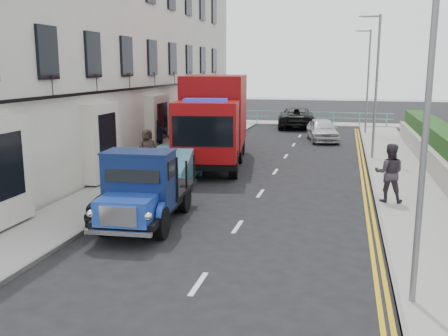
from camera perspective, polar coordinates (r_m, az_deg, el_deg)
ground at (r=12.71m, az=-0.36°, el=-9.48°), size 120.00×120.00×0.00m
pavement_west at (r=22.50m, az=-7.70°, el=-0.14°), size 2.40×38.00×0.12m
pavement_east at (r=21.15m, az=19.88°, el=-1.48°), size 2.60×38.00×0.12m
promenade at (r=40.87m, az=9.53°, el=5.00°), size 30.00×2.50×0.12m
sea_plane at (r=71.72m, az=11.38°, el=7.60°), size 120.00×120.00×0.00m
terrace_west at (r=27.58m, az=-13.62°, el=16.61°), size 6.31×30.20×14.25m
seafront_railing at (r=40.02m, az=9.47°, el=5.62°), size 13.00×0.08×1.11m
lamp_near at (r=9.63m, az=21.58°, el=7.42°), size 1.23×0.18×7.00m
lamp_mid at (r=25.56m, az=16.78°, el=9.76°), size 1.23×0.18×7.00m
lamp_far at (r=35.55m, az=15.96°, el=10.14°), size 1.23×0.18×7.00m
bedford_lorry at (r=14.33m, az=-9.41°, el=-2.89°), size 2.20×4.85×2.23m
red_lorry at (r=23.64m, az=-1.15°, el=5.79°), size 3.83×8.24×4.15m
parked_car_front at (r=15.86m, az=-10.00°, el=-2.50°), size 2.08×4.60×1.53m
parked_car_mid at (r=19.99m, az=-5.55°, el=0.39°), size 1.84×4.50×1.45m
parked_car_rear at (r=27.30m, az=-0.25°, el=3.24°), size 2.08×4.52×1.28m
seafront_car_left at (r=38.72m, az=8.29°, el=5.78°), size 3.15×5.93×1.59m
seafront_car_right at (r=31.80m, az=11.18°, el=4.31°), size 2.44×4.38×1.41m
pedestrian_east_far at (r=17.42m, az=18.36°, el=-0.53°), size 0.99×0.79×1.96m
pedestrian_west_near at (r=24.77m, az=-7.54°, el=3.33°), size 1.21×1.01×1.93m
pedestrian_west_far at (r=21.99m, az=-8.74°, el=2.09°), size 1.04×1.00×1.79m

